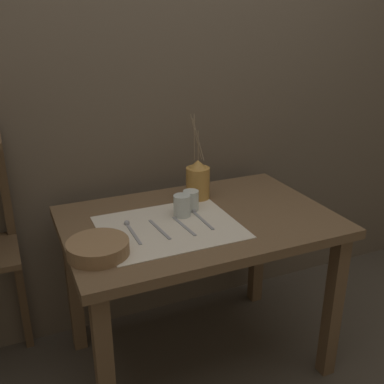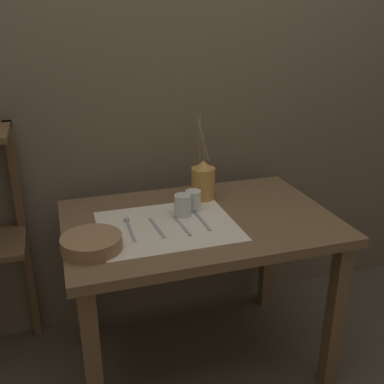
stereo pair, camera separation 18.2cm
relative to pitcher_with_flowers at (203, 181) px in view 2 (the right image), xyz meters
The scene contains 12 objects.
ground_plane 0.85m from the pitcher_with_flowers, 113.21° to the right, with size 12.00×12.00×0.00m, color #473F35.
stone_wall_back 0.48m from the pitcher_with_flowers, 106.42° to the left, with size 7.00×0.06×2.40m.
wooden_table 0.29m from the pitcher_with_flowers, 113.21° to the right, with size 1.12×0.74×0.74m.
linen_cloth 0.34m from the pitcher_with_flowers, 134.56° to the right, with size 0.54×0.44×0.00m.
pitcher_with_flowers is the anchor object (origin of this frame).
wooden_bowl 0.64m from the pitcher_with_flowers, 147.70° to the right, with size 0.22×0.22×0.05m.
glass_tumbler_near 0.22m from the pitcher_with_flowers, 132.59° to the right, with size 0.07×0.07×0.09m.
glass_tumbler_far 0.15m from the pitcher_with_flowers, 126.58° to the right, with size 0.07×0.07×0.09m.
spoon_inner 0.43m from the pitcher_with_flowers, 154.37° to the right, with size 0.02×0.20×0.02m.
fork_inner 0.38m from the pitcher_with_flowers, 138.48° to the right, with size 0.03×0.19×0.00m.
fork_outer 0.32m from the pitcher_with_flowers, 124.70° to the right, with size 0.03×0.19×0.00m.
spoon_outer 0.21m from the pitcher_with_flowers, 114.51° to the right, with size 0.02×0.20×0.02m.
Camera 2 is at (-0.54, -1.62, 1.53)m, focal length 42.00 mm.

